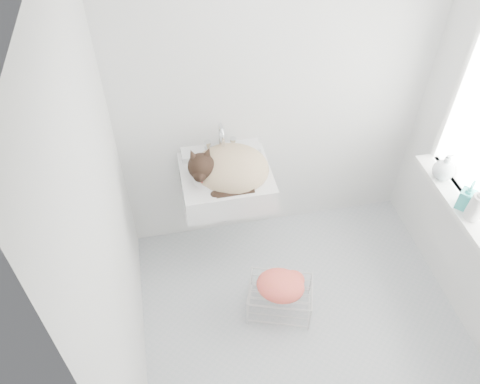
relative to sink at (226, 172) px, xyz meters
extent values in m
cube|color=#A6AEB3|center=(0.40, -0.74, -0.85)|extent=(2.20, 2.00, 0.02)
cube|color=silver|center=(0.40, 0.26, 0.40)|extent=(2.20, 0.02, 2.50)
cube|color=silver|center=(-0.70, -0.74, 0.40)|extent=(0.02, 2.00, 2.50)
cube|color=white|center=(1.41, -0.54, -0.02)|extent=(0.16, 0.88, 0.04)
cube|color=white|center=(0.00, 0.00, 0.00)|extent=(0.61, 0.53, 0.24)
ellipsoid|color=#C9B489|center=(0.03, -0.01, 0.03)|extent=(0.57, 0.52, 0.25)
sphere|color=black|center=(-0.15, -0.09, 0.14)|extent=(0.22, 0.22, 0.18)
torus|color=#B40910|center=(-0.13, -0.09, 0.09)|extent=(0.19, 0.19, 0.07)
cube|color=silver|center=(0.26, -0.59, -0.70)|extent=(0.50, 0.42, 0.26)
ellipsoid|color=orange|center=(0.25, -0.62, -0.56)|extent=(0.40, 0.35, 0.14)
imported|color=silver|center=(1.40, -0.71, 0.00)|extent=(0.09, 0.09, 0.22)
imported|color=teal|center=(1.40, -0.61, 0.00)|extent=(0.13, 0.13, 0.20)
imported|color=silver|center=(1.40, -0.33, 0.00)|extent=(0.16, 0.16, 0.19)
camera|label=1|loc=(-0.38, -2.37, 2.20)|focal=36.03mm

